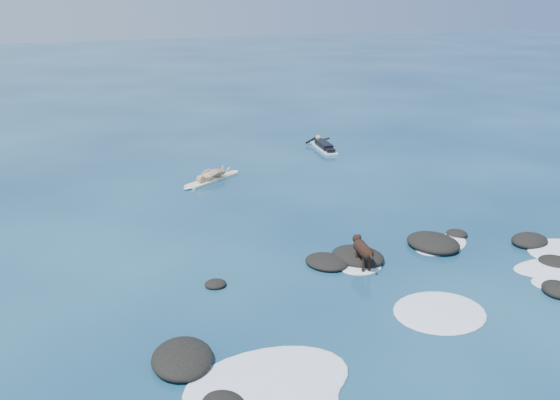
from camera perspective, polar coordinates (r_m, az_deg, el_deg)
ground at (r=16.03m, az=12.58°, el=-6.24°), size 160.00×160.00×0.00m
reef_rocks at (r=16.42m, az=20.62°, el=-6.06°), size 15.12×6.96×0.49m
breaking_foam at (r=14.57m, az=16.19°, el=-9.15°), size 14.01×6.04×0.12m
standing_surfer_rig at (r=22.81m, az=-6.27°, el=3.35°), size 2.67×1.67×1.66m
paddling_surfer_rig at (r=27.51m, az=4.00°, el=4.97°), size 1.23×2.60×0.45m
dog at (r=15.65m, az=7.56°, el=-4.47°), size 0.46×1.24×0.79m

